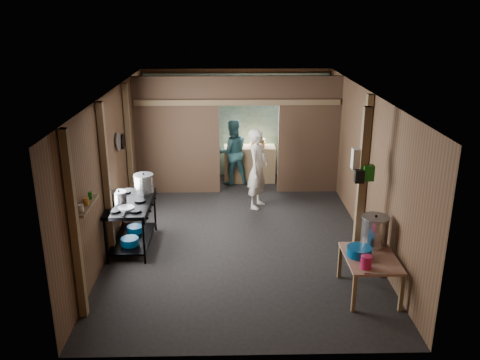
{
  "coord_description": "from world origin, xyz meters",
  "views": [
    {
      "loc": [
        -0.19,
        -8.54,
        3.98
      ],
      "look_at": [
        0.0,
        -0.2,
        1.1
      ],
      "focal_mm": 37.64,
      "sensor_mm": 36.0,
      "label": 1
    }
  ],
  "objects_px": {
    "stove_pot_large": "(144,184)",
    "prep_table": "(369,275)",
    "stock_pot": "(375,232)",
    "gas_range": "(132,224)",
    "yellow_tub": "(258,143)",
    "cook": "(258,169)",
    "pink_bucket": "(366,262)"
  },
  "relations": [
    {
      "from": "prep_table",
      "to": "yellow_tub",
      "type": "relative_size",
      "value": 2.96
    },
    {
      "from": "gas_range",
      "to": "stove_pot_large",
      "type": "relative_size",
      "value": 4.02
    },
    {
      "from": "stock_pot",
      "to": "yellow_tub",
      "type": "bearing_deg",
      "value": 107.48
    },
    {
      "from": "stock_pot",
      "to": "gas_range",
      "type": "bearing_deg",
      "value": 162.18
    },
    {
      "from": "gas_range",
      "to": "stove_pot_large",
      "type": "bearing_deg",
      "value": 69.89
    },
    {
      "from": "stove_pot_large",
      "to": "cook",
      "type": "distance_m",
      "value": 2.5
    },
    {
      "from": "stock_pot",
      "to": "yellow_tub",
      "type": "distance_m",
      "value": 4.94
    },
    {
      "from": "gas_range",
      "to": "pink_bucket",
      "type": "bearing_deg",
      "value": -28.62
    },
    {
      "from": "gas_range",
      "to": "stove_pot_large",
      "type": "distance_m",
      "value": 0.76
    },
    {
      "from": "stove_pot_large",
      "to": "stock_pot",
      "type": "xyz_separation_m",
      "value": [
        3.68,
        -1.7,
        -0.18
      ]
    },
    {
      "from": "stock_pot",
      "to": "yellow_tub",
      "type": "relative_size",
      "value": 1.43
    },
    {
      "from": "pink_bucket",
      "to": "cook",
      "type": "bearing_deg",
      "value": 108.77
    },
    {
      "from": "yellow_tub",
      "to": "cook",
      "type": "distance_m",
      "value": 1.68
    },
    {
      "from": "stove_pot_large",
      "to": "yellow_tub",
      "type": "relative_size",
      "value": 1.05
    },
    {
      "from": "pink_bucket",
      "to": "stock_pot",
      "type": "bearing_deg",
      "value": 66.8
    },
    {
      "from": "gas_range",
      "to": "stock_pot",
      "type": "height_order",
      "value": "stock_pot"
    },
    {
      "from": "yellow_tub",
      "to": "prep_table",
      "type": "bearing_deg",
      "value": -75.25
    },
    {
      "from": "pink_bucket",
      "to": "prep_table",
      "type": "bearing_deg",
      "value": 63.73
    },
    {
      "from": "pink_bucket",
      "to": "cook",
      "type": "relative_size",
      "value": 0.11
    },
    {
      "from": "prep_table",
      "to": "pink_bucket",
      "type": "distance_m",
      "value": 0.52
    },
    {
      "from": "prep_table",
      "to": "pink_bucket",
      "type": "xyz_separation_m",
      "value": [
        -0.16,
        -0.32,
        0.39
      ]
    },
    {
      "from": "pink_bucket",
      "to": "yellow_tub",
      "type": "height_order",
      "value": "yellow_tub"
    },
    {
      "from": "pink_bucket",
      "to": "cook",
      "type": "height_order",
      "value": "cook"
    },
    {
      "from": "prep_table",
      "to": "stove_pot_large",
      "type": "distance_m",
      "value": 4.17
    },
    {
      "from": "gas_range",
      "to": "pink_bucket",
      "type": "height_order",
      "value": "gas_range"
    },
    {
      "from": "gas_range",
      "to": "prep_table",
      "type": "bearing_deg",
      "value": -23.58
    },
    {
      "from": "stove_pot_large",
      "to": "prep_table",
      "type": "bearing_deg",
      "value": -30.48
    },
    {
      "from": "prep_table",
      "to": "stove_pot_large",
      "type": "relative_size",
      "value": 2.82
    },
    {
      "from": "stock_pot",
      "to": "yellow_tub",
      "type": "xyz_separation_m",
      "value": [
        -1.48,
        4.71,
        0.13
      ]
    },
    {
      "from": "stove_pot_large",
      "to": "stock_pot",
      "type": "bearing_deg",
      "value": -24.81
    },
    {
      "from": "prep_table",
      "to": "stove_pot_large",
      "type": "bearing_deg",
      "value": 149.52
    },
    {
      "from": "stove_pot_large",
      "to": "cook",
      "type": "height_order",
      "value": "cook"
    }
  ]
}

